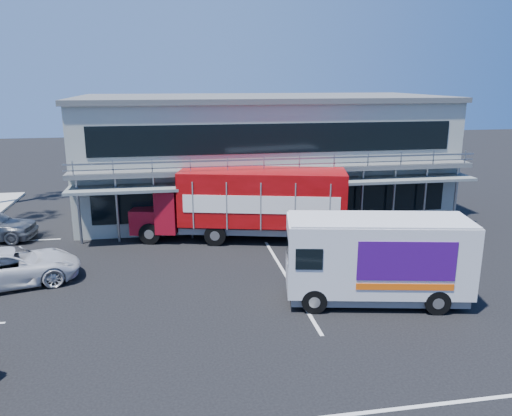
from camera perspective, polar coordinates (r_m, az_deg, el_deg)
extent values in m
plane|color=black|center=(18.66, -0.30, -11.99)|extent=(120.00, 120.00, 0.00)
cube|color=#9FA395|center=(32.34, 0.55, 5.99)|extent=(22.00, 10.00, 7.00)
cube|color=#515454|center=(32.00, 0.57, 12.46)|extent=(22.40, 10.40, 0.30)
cube|color=#515454|center=(26.91, 2.70, 4.43)|extent=(22.00, 1.20, 0.25)
cube|color=gray|center=(26.29, 2.97, 5.29)|extent=(22.00, 0.08, 0.90)
cube|color=slate|center=(26.75, 2.82, 2.84)|extent=(22.00, 1.80, 0.15)
cube|color=black|center=(27.88, 2.39, 0.59)|extent=(20.00, 0.06, 1.60)
cube|color=black|center=(27.23, 2.47, 7.95)|extent=(20.00, 0.06, 1.60)
cube|color=maroon|center=(27.44, -12.08, -1.11)|extent=(2.03, 2.70, 1.28)
cube|color=maroon|center=(26.99, -9.75, 0.03)|extent=(1.68, 2.85, 2.25)
cube|color=black|center=(26.83, -9.81, 1.36)|extent=(0.60, 2.22, 0.75)
cube|color=#A80A0E|center=(26.08, 0.74, 1.31)|extent=(8.95, 4.66, 2.78)
cube|color=slate|center=(26.51, 0.73, -2.17)|extent=(8.85, 4.27, 0.32)
cube|color=white|center=(24.80, 0.55, 0.36)|extent=(7.65, 1.93, 0.91)
cube|color=white|center=(27.42, 0.91, 1.74)|extent=(7.65, 1.93, 0.91)
cylinder|color=black|center=(26.41, -12.05, -2.89)|extent=(1.15, 0.54, 1.11)
cylinder|color=black|center=(28.58, -10.77, -1.48)|extent=(1.15, 0.54, 1.11)
cylinder|color=black|center=(25.68, -4.69, -3.11)|extent=(1.15, 0.54, 1.11)
cylinder|color=black|center=(27.91, -3.96, -1.64)|extent=(1.15, 0.54, 1.11)
cylinder|color=black|center=(25.42, 6.84, -3.35)|extent=(1.15, 0.54, 1.11)
cylinder|color=black|center=(27.67, 6.64, -1.85)|extent=(1.15, 0.54, 1.11)
cube|color=silver|center=(19.43, 13.70, -5.24)|extent=(7.12, 3.60, 2.72)
cube|color=slate|center=(19.98, 13.44, -9.30)|extent=(6.81, 3.31, 0.34)
cube|color=black|center=(18.89, 3.66, -4.47)|extent=(0.43, 1.89, 0.92)
cube|color=silver|center=(19.01, 13.95, -1.29)|extent=(6.98, 3.52, 0.08)
cube|color=#3C0B69|center=(18.48, 16.87, -5.86)|extent=(3.44, 0.70, 1.46)
cube|color=#3C0B69|center=(20.63, 15.16, -3.59)|extent=(3.44, 0.70, 1.46)
cube|color=#F2590C|center=(18.82, 16.65, -8.64)|extent=(3.44, 0.69, 0.24)
cylinder|color=black|center=(18.65, 6.67, -10.51)|extent=(0.97, 0.45, 0.93)
cylinder|color=black|center=(20.53, 6.15, -8.07)|extent=(0.97, 0.45, 0.93)
cylinder|color=black|center=(19.58, 20.01, -10.08)|extent=(0.97, 0.45, 0.93)
cylinder|color=black|center=(21.38, 18.28, -7.81)|extent=(0.97, 0.45, 0.93)
imported|color=silver|center=(23.20, -26.25, -6.06)|extent=(5.95, 3.85, 1.52)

